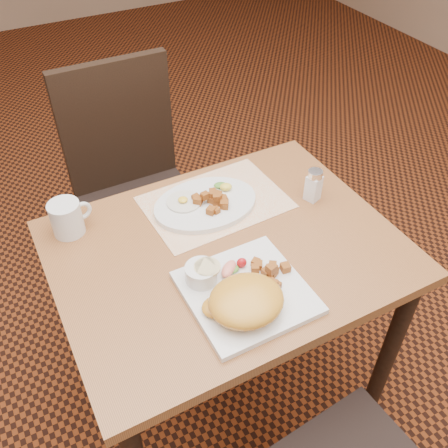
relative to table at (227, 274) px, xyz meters
The scene contains 15 objects.
ground 0.64m from the table, ahead, with size 8.00×8.00×0.00m, color black.
table is the anchor object (origin of this frame).
chair_far 0.67m from the table, 93.90° to the left, with size 0.42×0.43×0.97m.
placemat 0.22m from the table, 72.51° to the left, with size 0.40×0.28×0.00m, color white.
plate_square 0.21m from the table, 102.36° to the right, with size 0.28×0.28×0.02m, color silver.
plate_oval 0.21m from the table, 82.68° to the left, with size 0.30×0.23×0.02m, color silver, non-canonical shape.
hollandaise_mound 0.28m from the table, 107.55° to the right, with size 0.18×0.16×0.07m.
ramekin 0.21m from the table, 143.27° to the right, with size 0.09×0.08×0.04m.
garnish_sq 0.17m from the table, 110.67° to the right, with size 0.08×0.06×0.03m.
fried_egg 0.24m from the table, 99.59° to the left, with size 0.10×0.10×0.02m.
garnish_ov 0.26m from the table, 64.34° to the left, with size 0.05×0.06×0.02m.
salt_shaker 0.36m from the table, 10.93° to the left, with size 0.05×0.05×0.10m.
coffee_mug 0.46m from the table, 144.11° to the left, with size 0.12×0.09×0.10m.
home_fries_sq 0.21m from the table, 78.43° to the right, with size 0.11×0.12×0.04m.
home_fries_ov 0.22m from the table, 75.23° to the left, with size 0.10×0.10×0.04m.
Camera 1 is at (-0.45, -0.83, 1.68)m, focal length 40.00 mm.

